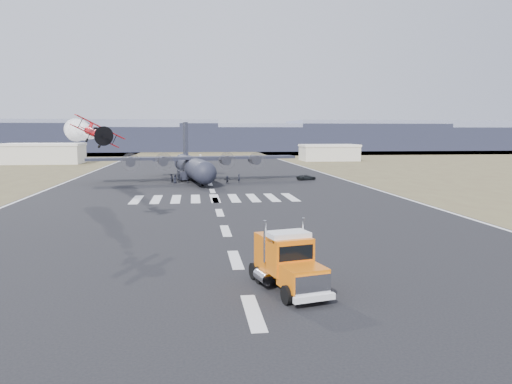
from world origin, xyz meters
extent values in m
plane|color=black|center=(0.00, 0.00, 0.00)|extent=(500.00, 500.00, 0.00)
cube|color=brown|center=(0.00, 230.00, 0.00)|extent=(500.00, 80.00, 0.00)
cube|color=slate|center=(-65.00, 260.00, 8.50)|extent=(150.00, 50.00, 17.00)
cube|color=slate|center=(0.00, 260.00, 6.50)|extent=(150.00, 50.00, 13.00)
cube|color=slate|center=(65.00, 260.00, 7.50)|extent=(150.00, 50.00, 15.00)
cube|color=slate|center=(130.00, 260.00, 8.50)|extent=(150.00, 50.00, 17.00)
cube|color=beige|center=(-52.00, 145.00, 3.00)|extent=(24.00, 14.00, 6.00)
cube|color=silver|center=(-52.00, 145.00, 6.30)|extent=(24.50, 14.50, 0.80)
cube|color=beige|center=(46.00, 150.00, 2.60)|extent=(20.00, 12.00, 5.20)
cube|color=silver|center=(46.00, 150.00, 5.50)|extent=(20.50, 12.50, 0.80)
cube|color=black|center=(2.52, 4.89, 0.59)|extent=(2.88, 7.33, 0.27)
cube|color=orange|center=(3.29, 1.78, 1.44)|extent=(3.00, 3.08, 1.39)
cube|color=silver|center=(3.61, 0.49, 1.33)|extent=(2.32, 0.72, 1.17)
cube|color=white|center=(3.66, 0.28, 0.59)|extent=(2.67, 0.95, 0.37)
cube|color=orange|center=(2.83, 3.65, 2.35)|extent=(3.05, 2.51, 2.35)
cube|color=black|center=(3.05, 2.77, 2.72)|extent=(2.31, 0.69, 0.96)
cube|color=white|center=(2.75, 3.96, 3.58)|extent=(3.00, 2.30, 0.53)
cube|color=orange|center=(2.37, 5.51, 2.03)|extent=(3.10, 2.71, 2.77)
cylinder|color=black|center=(2.20, 1.07, 0.59)|extent=(0.70, 1.24, 1.17)
cylinder|color=black|center=(4.58, 1.66, 0.59)|extent=(0.70, 1.24, 1.17)
cylinder|color=black|center=(1.13, 5.43, 0.59)|extent=(0.70, 1.24, 1.17)
cylinder|color=black|center=(3.51, 6.01, 0.59)|extent=(0.70, 1.24, 1.17)
cylinder|color=black|center=(0.87, 6.46, 0.59)|extent=(0.70, 1.24, 1.17)
cylinder|color=black|center=(3.25, 7.05, 0.59)|extent=(0.70, 1.24, 1.17)
cylinder|color=#B20B1C|center=(-13.61, 27.85, 10.19)|extent=(2.06, 4.67, 0.83)
sphere|color=black|center=(-13.66, 28.03, 10.51)|extent=(0.65, 0.65, 0.65)
cylinder|color=black|center=(-13.00, 25.72, 10.19)|extent=(1.04, 0.78, 0.92)
cylinder|color=black|center=(-12.91, 25.41, 10.19)|extent=(1.96, 0.58, 2.03)
cube|color=#B20B1C|center=(-13.51, 27.49, 9.87)|extent=(5.05, 2.25, 2.57)
cube|color=#B20B1C|center=(-13.43, 27.23, 10.97)|extent=(5.21, 2.29, 2.66)
cube|color=#B20B1C|center=(-14.19, 29.89, 10.65)|extent=(0.32, 0.82, 0.92)
cube|color=#B20B1C|center=(-14.19, 29.89, 10.19)|extent=(1.95, 1.12, 0.07)
cylinder|color=black|center=(-14.12, 26.94, 9.08)|extent=(0.22, 0.42, 0.41)
cylinder|color=black|center=(-12.70, 27.34, 9.08)|extent=(0.22, 0.42, 0.41)
sphere|color=white|center=(-14.24, 30.07, 10.19)|extent=(0.65, 0.65, 0.65)
sphere|color=white|center=(-14.84, 32.20, 10.22)|extent=(0.87, 0.87, 0.87)
sphere|color=white|center=(-15.44, 34.33, 10.24)|extent=(1.10, 1.10, 1.10)
sphere|color=white|center=(-16.05, 36.46, 10.27)|extent=(1.33, 1.33, 1.33)
sphere|color=white|center=(-16.65, 38.59, 10.30)|extent=(1.55, 1.55, 1.55)
sphere|color=white|center=(-17.26, 40.72, 10.33)|extent=(1.78, 1.78, 1.78)
sphere|color=white|center=(-17.86, 42.85, 10.35)|extent=(2.01, 2.01, 2.01)
sphere|color=white|center=(-18.46, 44.98, 10.38)|extent=(2.24, 2.24, 2.24)
sphere|color=white|center=(-19.07, 47.11, 10.41)|extent=(2.46, 2.46, 2.46)
sphere|color=white|center=(-19.67, 49.24, 10.44)|extent=(2.69, 2.69, 2.69)
sphere|color=white|center=(-20.27, 51.38, 10.47)|extent=(2.92, 2.92, 2.92)
sphere|color=white|center=(-20.88, 53.51, 10.49)|extent=(3.14, 3.14, 3.14)
sphere|color=white|center=(-21.48, 55.64, 10.52)|extent=(3.37, 3.37, 3.37)
sphere|color=white|center=(-22.09, 57.77, 10.55)|extent=(3.60, 3.60, 3.60)
cylinder|color=#1F222E|center=(-3.23, 79.74, 2.83)|extent=(8.46, 30.80, 4.36)
sphere|color=#1F222E|center=(-1.16, 64.64, 2.83)|extent=(4.36, 4.36, 4.36)
cone|color=#1F222E|center=(-5.31, 94.84, 2.83)|extent=(5.20, 7.06, 4.36)
cube|color=#1F222E|center=(-3.08, 78.66, 4.90)|extent=(43.77, 10.46, 0.54)
cylinder|color=#1F222E|center=(-15.96, 76.34, 4.36)|extent=(2.50, 4.37, 1.96)
cylinder|color=#3F3F44|center=(-15.66, 74.19, 4.36)|extent=(3.68, 0.56, 3.70)
cylinder|color=#1F222E|center=(-9.48, 77.23, 4.36)|extent=(2.50, 4.37, 1.96)
cylinder|color=#3F3F44|center=(-9.19, 75.07, 4.36)|extent=(3.68, 0.56, 3.70)
cylinder|color=#1F222E|center=(3.46, 79.01, 4.36)|extent=(2.50, 4.37, 1.96)
cylinder|color=#3F3F44|center=(3.76, 76.85, 4.36)|extent=(3.68, 0.56, 3.70)
cylinder|color=#1F222E|center=(9.93, 79.90, 4.36)|extent=(2.50, 4.37, 1.96)
cylinder|color=#3F3F44|center=(10.23, 77.74, 4.36)|extent=(3.68, 0.56, 3.70)
cube|color=#1F222E|center=(-5.01, 92.68, 8.28)|extent=(1.31, 4.94, 8.71)
cube|color=#1F222E|center=(-5.08, 93.22, 3.70)|extent=(15.55, 5.31, 0.38)
cube|color=#1F222E|center=(-5.75, 80.49, 1.20)|extent=(2.18, 6.65, 1.74)
cylinder|color=black|center=(-5.75, 80.49, 0.60)|extent=(0.70, 1.26, 1.20)
cube|color=#1F222E|center=(-1.01, 81.14, 1.20)|extent=(2.18, 6.65, 1.74)
cylinder|color=black|center=(-1.01, 81.14, 0.60)|extent=(0.70, 1.26, 1.20)
cylinder|color=black|center=(-1.60, 67.87, 0.49)|extent=(0.56, 1.03, 0.98)
imported|color=black|center=(21.02, 77.89, 0.59)|extent=(4.59, 3.05, 1.17)
imported|color=black|center=(6.06, 74.43, 0.86)|extent=(0.72, 0.78, 1.72)
imported|color=black|center=(-7.80, 75.89, 0.90)|extent=(0.89, 1.03, 1.81)
imported|color=black|center=(-2.67, 76.40, 0.92)|extent=(1.11, 1.30, 1.85)
imported|color=black|center=(-4.42, 74.11, 0.78)|extent=(1.02, 0.71, 1.57)
imported|color=black|center=(-6.96, 74.36, 0.89)|extent=(1.02, 0.92, 1.78)
imported|color=black|center=(3.47, 72.12, 0.80)|extent=(1.55, 1.05, 1.60)
imported|color=black|center=(-1.66, 73.80, 0.90)|extent=(0.74, 0.64, 1.81)
imported|color=black|center=(-6.17, 76.51, 0.83)|extent=(0.64, 0.88, 1.66)
camera|label=1|loc=(-3.28, -27.35, 10.26)|focal=35.00mm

